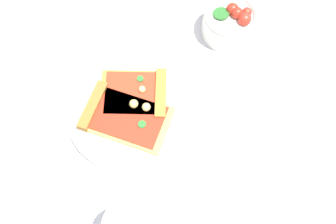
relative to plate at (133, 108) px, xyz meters
The scene contains 5 objects.
ground_plane 0.03m from the plate, 160.47° to the right, with size 2.40×2.40×0.00m, color silver.
plate is the anchor object (origin of this frame).
pizza_slice_near 0.03m from the plate, 145.21° to the right, with size 0.16×0.15×0.02m.
pizza_slice_far 0.03m from the plate, 15.39° to the left, with size 0.18×0.18×0.02m.
salad_bowl 0.26m from the plate, 167.40° to the right, with size 0.11×0.11×0.08m.
Camera 1 is at (0.13, 0.31, 0.69)m, focal length 42.31 mm.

